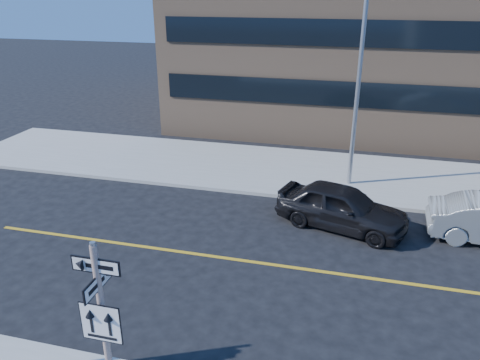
# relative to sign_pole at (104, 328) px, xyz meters

# --- Properties ---
(ground) EXTENTS (120.00, 120.00, 0.00)m
(ground) POSITION_rel_sign_pole_xyz_m (0.00, 2.51, -2.44)
(ground) COLOR black
(ground) RESTS_ON ground
(sign_pole) EXTENTS (0.92, 0.92, 4.06)m
(sign_pole) POSITION_rel_sign_pole_xyz_m (0.00, 0.00, 0.00)
(sign_pole) COLOR silver
(sign_pole) RESTS_ON near_sidewalk
(parked_car_a) EXTENTS (3.15, 5.04, 1.60)m
(parked_car_a) POSITION_rel_sign_pole_xyz_m (3.85, 9.63, -1.64)
(parked_car_a) COLOR black
(parked_car_a) RESTS_ON ground
(streetlight_a) EXTENTS (0.55, 2.25, 8.00)m
(streetlight_a) POSITION_rel_sign_pole_xyz_m (4.00, 13.27, 2.32)
(streetlight_a) COLOR gray
(streetlight_a) RESTS_ON far_sidewalk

